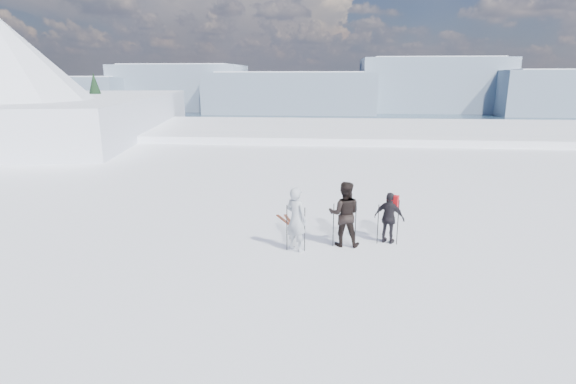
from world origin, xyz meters
name	(u,v)px	position (x,y,z in m)	size (l,w,h in m)	color
lake_basin	(339,205)	(0.00, 30.00, -6.50)	(820.00, 820.00, 71.62)	white
far_mountain_range	(362,89)	(29.60, 454.78, -7.19)	(770.00, 110.00, 53.00)	slate
near_ridge	(51,168)	(-26.56, 29.34, -3.48)	(31.37, 35.68, 25.62)	white
skier_grey	(296,219)	(-1.86, 2.65, 0.90)	(0.65, 0.43, 1.79)	#A0A6AE
skier_dark	(344,214)	(-0.54, 3.15, 0.93)	(0.90, 0.70, 1.86)	black
skier_pack	(389,218)	(0.74, 3.46, 0.75)	(0.88, 0.37, 1.50)	black
backpack	(394,184)	(0.85, 3.68, 1.71)	(0.32, 0.18, 0.43)	red
ski_poles	(343,225)	(-0.57, 3.00, 0.64)	(3.11, 0.78, 1.32)	black
skis_loose	(289,222)	(-2.29, 5.01, 0.01)	(0.88, 1.64, 0.03)	black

